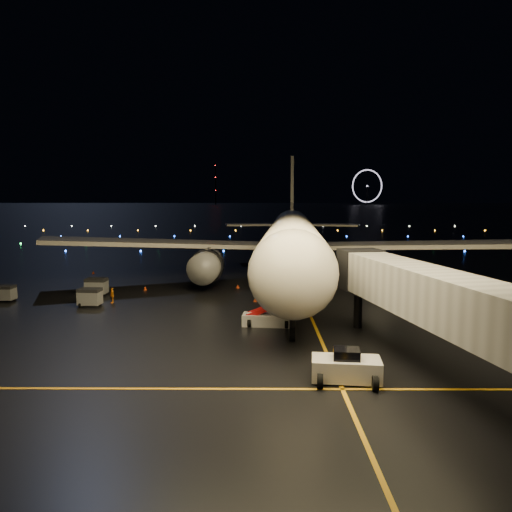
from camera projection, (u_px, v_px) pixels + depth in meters
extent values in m
plane|color=black|center=(248.00, 214.00, 336.09)|extent=(2000.00, 2000.00, 0.00)
cube|color=orange|center=(303.00, 299.00, 52.96)|extent=(0.25, 80.00, 0.02)
cube|color=orange|center=(42.00, 388.00, 28.24)|extent=(60.00, 0.25, 0.02)
cube|color=beige|center=(346.00, 365.00, 29.39)|extent=(4.24, 2.54, 1.92)
imported|color=orange|center=(112.00, 295.00, 51.12)|extent=(0.84, 0.99, 1.59)
cone|color=#E34011|center=(255.00, 299.00, 51.81)|extent=(0.53, 0.53, 0.46)
cone|color=#E34011|center=(238.00, 286.00, 59.53)|extent=(0.42, 0.42, 0.46)
cone|color=#E34011|center=(145.00, 288.00, 58.26)|extent=(0.42, 0.42, 0.45)
cone|color=#E34011|center=(93.00, 272.00, 70.58)|extent=(0.51, 0.51, 0.46)
cylinder|color=black|center=(216.00, 184.00, 769.71)|extent=(1.80, 1.80, 64.00)
cube|color=gray|center=(90.00, 297.00, 49.48)|extent=(2.23, 1.64, 1.81)
cube|color=gray|center=(97.00, 287.00, 55.20)|extent=(2.29, 1.66, 1.88)
cube|color=gray|center=(5.00, 293.00, 51.90)|extent=(2.01, 1.44, 1.67)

